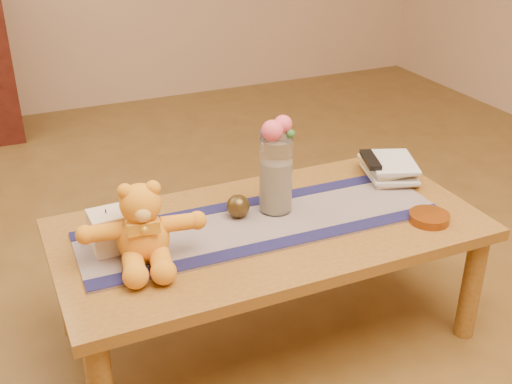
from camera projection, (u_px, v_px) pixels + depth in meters
name	position (u px, v px, depth m)	size (l,w,h in m)	color
floor	(269.00, 332.00, 2.30)	(5.50, 5.50, 0.00)	brown
coffee_table_top	(270.00, 230.00, 2.10)	(1.40, 0.70, 0.04)	brown
table_leg_fr	(472.00, 286.00, 2.20)	(0.07, 0.07, 0.41)	brown
table_leg_bl	(67.00, 285.00, 2.21)	(0.07, 0.07, 0.41)	brown
table_leg_br	(377.00, 213.00, 2.67)	(0.07, 0.07, 0.41)	brown
persian_runner	(262.00, 223.00, 2.09)	(1.20, 0.35, 0.01)	#1B204D
runner_border_near	(281.00, 243.00, 1.97)	(1.20, 0.06, 0.00)	#171644
runner_border_far	(246.00, 203.00, 2.21)	(1.20, 0.06, 0.00)	#171644
teddy_bear	(142.00, 223.00, 1.84)	(0.35, 0.29, 0.24)	orange
pillar_candle	(108.00, 231.00, 1.92)	(0.10, 0.10, 0.12)	beige
candle_wick	(106.00, 211.00, 1.88)	(0.00, 0.00, 0.01)	black
glass_vase	(276.00, 175.00, 2.11)	(0.11, 0.11, 0.26)	silver
potpourri_fill	(276.00, 186.00, 2.13)	(0.09, 0.09, 0.18)	beige
rose_left	(272.00, 131.00, 2.02)	(0.07, 0.07, 0.07)	#F25568
rose_right	(283.00, 124.00, 2.04)	(0.06, 0.06, 0.06)	#F25568
blue_flower_back	(275.00, 127.00, 2.07)	(0.04, 0.04, 0.04)	#455096
blue_flower_side	(265.00, 132.00, 2.05)	(0.04, 0.04, 0.04)	#455096
leaf_sprig	(290.00, 134.00, 2.04)	(0.03, 0.03, 0.03)	#33662D
bronze_ball	(238.00, 206.00, 2.11)	(0.08, 0.08, 0.08)	#453417
book_bottom	(368.00, 177.00, 2.40)	(0.17, 0.22, 0.02)	#F6EABE
book_lower	(370.00, 172.00, 2.38)	(0.16, 0.22, 0.02)	#F6EABE
book_upper	(367.00, 167.00, 2.38)	(0.17, 0.22, 0.02)	#F6EABE
book_top	(371.00, 163.00, 2.37)	(0.16, 0.22, 0.02)	#F6EABE
tv_remote	(370.00, 160.00, 2.35)	(0.04, 0.16, 0.02)	black
amber_dish	(429.00, 218.00, 2.10)	(0.13, 0.13, 0.03)	#BF5914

